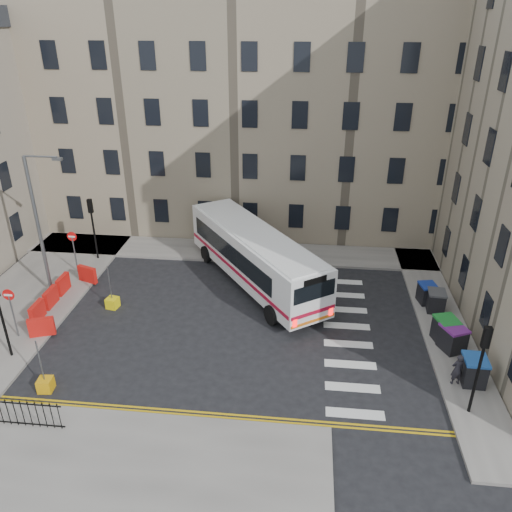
% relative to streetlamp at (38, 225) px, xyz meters
% --- Properties ---
extents(ground, '(120.00, 120.00, 0.00)m').
position_rel_streetlamp_xyz_m(ground, '(13.00, -2.00, -4.34)').
color(ground, black).
rests_on(ground, ground).
extents(pavement_north, '(36.00, 3.20, 0.15)m').
position_rel_streetlamp_xyz_m(pavement_north, '(7.00, 6.60, -4.26)').
color(pavement_north, slate).
rests_on(pavement_north, ground).
extents(pavement_east, '(2.40, 26.00, 0.15)m').
position_rel_streetlamp_xyz_m(pavement_east, '(22.00, 2.00, -4.26)').
color(pavement_east, slate).
rests_on(pavement_east, ground).
extents(pavement_west, '(6.00, 22.00, 0.15)m').
position_rel_streetlamp_xyz_m(pavement_west, '(-1.00, -1.00, -4.26)').
color(pavement_west, slate).
rests_on(pavement_west, ground).
extents(pavement_sw, '(20.00, 6.00, 0.15)m').
position_rel_streetlamp_xyz_m(pavement_sw, '(6.00, -12.00, -4.26)').
color(pavement_sw, slate).
rests_on(pavement_sw, ground).
extents(terrace_north, '(38.30, 10.80, 17.20)m').
position_rel_streetlamp_xyz_m(terrace_north, '(6.00, 13.50, 4.28)').
color(terrace_north, gray).
rests_on(terrace_north, ground).
extents(traffic_light_east, '(0.28, 0.22, 4.10)m').
position_rel_streetlamp_xyz_m(traffic_light_east, '(21.60, -7.50, -1.47)').
color(traffic_light_east, black).
rests_on(traffic_light_east, pavement_east).
extents(traffic_light_nw, '(0.28, 0.22, 4.10)m').
position_rel_streetlamp_xyz_m(traffic_light_nw, '(1.00, 4.50, -1.47)').
color(traffic_light_nw, black).
rests_on(traffic_light_nw, pavement_west).
extents(streetlamp, '(0.50, 0.22, 8.14)m').
position_rel_streetlamp_xyz_m(streetlamp, '(0.00, 0.00, 0.00)').
color(streetlamp, '#595B5E').
rests_on(streetlamp, pavement_west).
extents(no_entry_north, '(0.60, 0.08, 3.00)m').
position_rel_streetlamp_xyz_m(no_entry_north, '(0.50, 2.50, -2.26)').
color(no_entry_north, '#595B5E').
rests_on(no_entry_north, pavement_west).
extents(no_entry_south, '(0.60, 0.08, 3.00)m').
position_rel_streetlamp_xyz_m(no_entry_south, '(0.50, -4.50, -2.26)').
color(no_entry_south, '#595B5E').
rests_on(no_entry_south, pavement_west).
extents(roadworks_barriers, '(1.66, 6.26, 1.00)m').
position_rel_streetlamp_xyz_m(roadworks_barriers, '(1.16, -1.50, -3.69)').
color(roadworks_barriers, red).
rests_on(roadworks_barriers, pavement_west).
extents(bus, '(9.26, 11.50, 3.31)m').
position_rel_streetlamp_xyz_m(bus, '(11.69, 2.48, -2.43)').
color(bus, white).
rests_on(bus, ground).
extents(wheelie_bin_a, '(1.04, 1.19, 1.27)m').
position_rel_streetlamp_xyz_m(wheelie_bin_a, '(22.20, -5.63, -3.55)').
color(wheelie_bin_a, black).
rests_on(wheelie_bin_a, pavement_east).
extents(wheelie_bin_b, '(1.39, 1.46, 1.27)m').
position_rel_streetlamp_xyz_m(wheelie_bin_b, '(21.87, -3.27, -3.55)').
color(wheelie_bin_b, black).
rests_on(wheelie_bin_b, pavement_east).
extents(wheelie_bin_c, '(1.29, 1.39, 1.28)m').
position_rel_streetlamp_xyz_m(wheelie_bin_c, '(21.69, -2.62, -3.54)').
color(wheelie_bin_c, black).
rests_on(wheelie_bin_c, pavement_east).
extents(wheelie_bin_d, '(1.00, 1.13, 1.17)m').
position_rel_streetlamp_xyz_m(wheelie_bin_d, '(21.83, 0.25, -3.60)').
color(wheelie_bin_d, black).
rests_on(wheelie_bin_d, pavement_east).
extents(wheelie_bin_e, '(1.07, 1.18, 1.12)m').
position_rel_streetlamp_xyz_m(wheelie_bin_e, '(21.53, 1.08, -3.62)').
color(wheelie_bin_e, black).
rests_on(wheelie_bin_e, pavement_east).
extents(pedestrian, '(0.62, 0.48, 1.52)m').
position_rel_streetlamp_xyz_m(pedestrian, '(21.44, -5.81, -3.43)').
color(pedestrian, black).
rests_on(pedestrian, pavement_east).
extents(bollard_yellow, '(0.70, 0.70, 0.60)m').
position_rel_streetlamp_xyz_m(bollard_yellow, '(4.15, -1.14, -4.04)').
color(bollard_yellow, yellow).
rests_on(bollard_yellow, ground).
extents(bollard_chevron, '(0.66, 0.66, 0.60)m').
position_rel_streetlamp_xyz_m(bollard_chevron, '(3.73, -8.00, -4.04)').
color(bollard_chevron, '#CF920C').
rests_on(bollard_chevron, ground).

